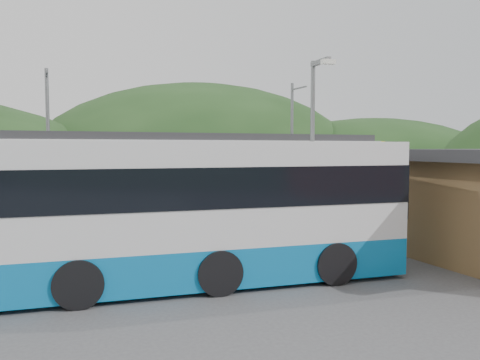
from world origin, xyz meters
name	(u,v)px	position (x,y,z in m)	size (l,w,h in m)	color
ground	(242,224)	(0.00, 0.00, 0.00)	(120.00, 120.00, 0.00)	#4C4C4F
hills	(308,203)	(6.19, 5.29, 0.00)	(146.00, 149.00, 26.00)	#1E3D19
platform	(214,210)	(0.00, 3.30, 0.15)	(26.00, 3.20, 0.30)	#9E9E99
yellow_line	(224,210)	(0.00, 2.00, 0.30)	(26.00, 0.10, 0.01)	yellow
train	(207,166)	(0.57, 6.00, 2.06)	(20.44, 3.01, 3.74)	black
catenary_mast_west	(48,135)	(-7.00, 8.56, 3.65)	(0.18, 1.80, 7.00)	slate
catenary_mast_east	(292,138)	(7.00, 8.56, 3.65)	(0.18, 1.80, 7.00)	slate
bus	(145,216)	(-5.19, -6.71, 1.53)	(11.86, 3.88, 3.18)	#0C74B9
lamp_post	(315,140)	(-0.37, -5.92, 3.24)	(0.36, 0.97, 5.41)	slate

